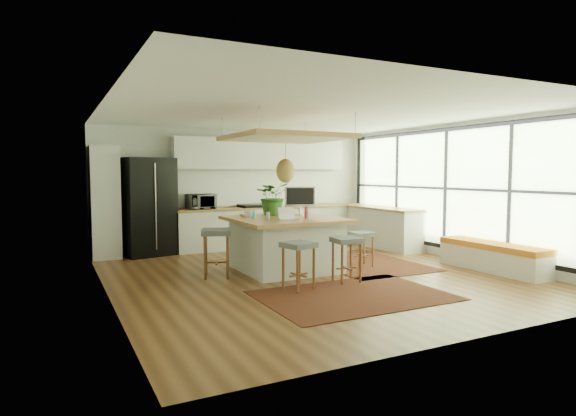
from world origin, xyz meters
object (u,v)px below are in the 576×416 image
stool_right_front (362,247)px  stool_left_side (216,256)px  monitor (300,201)px  stool_right_back (329,243)px  microwave (201,200)px  fridge (148,211)px  stool_near_right (347,260)px  laptop (289,213)px  stool_near_left (299,266)px  island_plant (273,200)px  island (286,244)px

stool_right_front → stool_left_side: size_ratio=0.79×
monitor → stool_right_back: bearing=17.5°
monitor → microwave: 2.61m
fridge → stool_left_side: (0.61, -2.68, -0.57)m
stool_near_right → laptop: bearing=124.3°
stool_near_left → laptop: bearing=70.9°
fridge → microwave: size_ratio=3.44×
laptop → island_plant: (0.13, 0.95, 0.17)m
laptop → stool_near_right: bearing=-58.5°
stool_right_front → stool_right_back: size_ratio=0.83×
stool_near_left → stool_right_front: bearing=28.8°
stool_right_back → stool_left_side: bearing=-170.9°
island → stool_near_left: island is taller
stool_right_back → fridge: bearing=142.7°
stool_near_right → stool_right_front: size_ratio=1.11×
monitor → microwave: size_ratio=0.99×
laptop → monitor: monitor is taller
stool_near_left → stool_near_right: stool_near_left is taller
fridge → stool_near_left: size_ratio=2.87×
stool_right_back → stool_left_side: 2.43m
stool_near_right → laptop: size_ratio=2.20×
stool_near_left → stool_near_right: bearing=6.3°
stool_near_left → stool_right_back: bearing=47.4°
island → stool_near_right: 1.33m
stool_near_right → microwave: (-1.19, 3.92, 0.77)m
stool_near_left → island_plant: (0.46, 1.90, 0.86)m
stool_right_back → laptop: 1.64m
stool_left_side → stool_near_left: bearing=-58.9°
laptop → monitor: bearing=48.7°
stool_near_left → stool_left_side: size_ratio=0.89×
island → monitor: bearing=37.1°
monitor → island_plant: (-0.48, 0.18, 0.03)m
stool_near_left → stool_near_right: (0.91, 0.10, 0.00)m
fridge → stool_near_left: fridge is taller
fridge → laptop: bearing=-72.8°
stool_near_left → laptop: laptop is taller
fridge → stool_right_back: fridge is taller
stool_left_side → monitor: (1.75, 0.37, 0.83)m
stool_near_left → microwave: size_ratio=1.20×
island → microwave: bearing=105.5°
island → stool_right_front: bearing=-13.4°
stool_right_back → monitor: size_ratio=1.31×
stool_near_right → stool_right_back: 1.77m
stool_right_front → stool_right_back: (-0.26, 0.71, 0.00)m
monitor → island_plant: bearing=175.4°
stool_right_back → island_plant: (-1.13, 0.17, 0.86)m
stool_right_back → island_plant: size_ratio=1.04×
island → stool_near_left: (-0.46, -1.35, -0.11)m
laptop → stool_right_front: bearing=-0.2°
stool_near_right → monitor: monitor is taller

